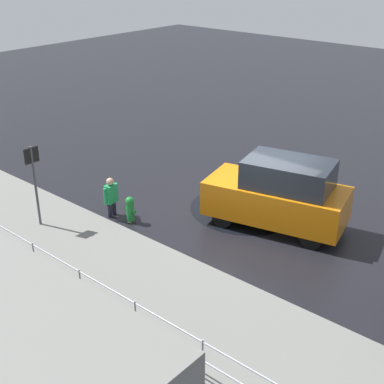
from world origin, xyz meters
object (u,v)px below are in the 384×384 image
Objects in this scene: fire_hydrant at (130,210)px; sign_post at (34,175)px; pedestrian at (111,195)px; moving_hatchback at (279,194)px.

fire_hydrant is 2.84m from sign_post.
moving_hatchback is at bearing -147.33° from pedestrian.
pedestrian reaches higher than fire_hydrant.
fire_hydrant is at bearing 36.88° from moving_hatchback.
pedestrian is at bearing 32.67° from moving_hatchback.
fire_hydrant is 0.76m from pedestrian.
fire_hydrant is at bearing -135.08° from sign_post.
pedestrian is at bearing 6.76° from fire_hydrant.
pedestrian is 0.51× the size of sign_post.
moving_hatchback is at bearing -140.07° from sign_post.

